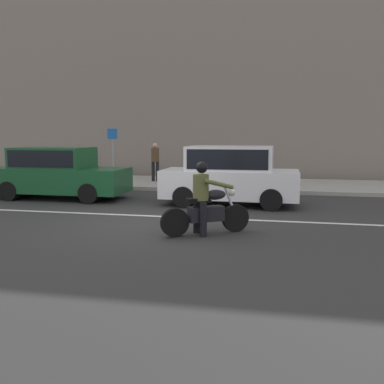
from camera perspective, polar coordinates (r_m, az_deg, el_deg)
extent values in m
plane|color=#2D2D2D|center=(10.48, -6.12, -4.17)|extent=(80.00, 80.00, 0.00)
cube|color=#99968E|center=(18.15, 1.68, 1.13)|extent=(40.00, 4.40, 0.14)
cube|color=slate|center=(21.60, 3.40, 15.70)|extent=(40.00, 1.40, 10.31)
cube|color=silver|center=(11.15, -1.50, -3.38)|extent=(18.00, 0.14, 0.01)
cylinder|color=black|center=(9.52, 5.83, -3.48)|extent=(0.59, 0.43, 0.62)
cylinder|color=black|center=(8.99, -2.32, -4.11)|extent=(0.59, 0.43, 0.62)
cylinder|color=silver|center=(9.41, 5.20, -1.38)|extent=(0.33, 0.24, 0.78)
cube|color=black|center=(9.21, 1.88, -2.94)|extent=(0.81, 0.65, 0.32)
ellipsoid|color=black|center=(9.23, 3.15, -0.37)|extent=(0.53, 0.46, 0.22)
cube|color=black|center=(9.09, 0.84, -1.12)|extent=(0.57, 0.48, 0.10)
cylinder|color=silver|center=(9.33, 4.89, 0.78)|extent=(0.41, 0.61, 0.04)
sphere|color=silver|center=(9.38, 5.33, -0.05)|extent=(0.17, 0.17, 0.17)
cylinder|color=silver|center=(9.27, -0.22, -3.62)|extent=(0.63, 0.43, 0.07)
cylinder|color=black|center=(8.99, 1.53, -3.73)|extent=(0.21, 0.21, 0.73)
cylinder|color=black|center=(9.35, 0.61, -3.28)|extent=(0.21, 0.21, 0.73)
cylinder|color=brown|center=(9.07, 1.19, 0.62)|extent=(0.47, 0.47, 0.55)
cylinder|color=brown|center=(8.99, 3.63, 1.07)|extent=(0.61, 0.44, 0.25)
cylinder|color=brown|center=(9.39, 2.54, 1.36)|extent=(0.61, 0.44, 0.25)
sphere|color=tan|center=(9.04, 1.32, 3.12)|extent=(0.20, 0.20, 0.20)
sphere|color=black|center=(9.04, 1.32, 3.31)|extent=(0.25, 0.25, 0.25)
cube|color=#164C28|center=(14.98, -17.24, 1.58)|extent=(4.51, 1.76, 0.80)
cube|color=#164C28|center=(15.03, -18.11, 4.40)|extent=(2.48, 1.62, 0.68)
cube|color=black|center=(15.03, -18.11, 4.40)|extent=(2.28, 1.65, 0.54)
cylinder|color=black|center=(14.39, -12.32, 0.23)|extent=(0.64, 1.82, 0.64)
cylinder|color=black|center=(15.74, -21.65, 0.49)|extent=(0.64, 1.82, 0.64)
cube|color=silver|center=(13.03, 5.07, 1.12)|extent=(4.10, 1.70, 0.84)
cube|color=silver|center=(12.96, 5.11, 4.54)|extent=(2.54, 1.56, 0.72)
cube|color=black|center=(12.96, 5.11, 4.54)|extent=(2.34, 1.59, 0.58)
cylinder|color=black|center=(12.98, 10.63, -0.52)|extent=(0.64, 1.76, 0.64)
cylinder|color=black|center=(13.28, -0.39, -0.21)|extent=(0.64, 1.76, 0.64)
cylinder|color=gray|center=(18.81, -10.53, 4.95)|extent=(0.08, 0.08, 2.29)
cube|color=#1959B2|center=(18.76, -10.63, 7.67)|extent=(0.44, 0.03, 0.44)
cylinder|color=black|center=(18.51, -5.23, 2.77)|extent=(0.14, 0.14, 0.85)
cylinder|color=black|center=(18.45, -4.63, 2.76)|extent=(0.14, 0.14, 0.85)
cylinder|color=#4C3823|center=(18.43, -4.95, 4.98)|extent=(0.34, 0.34, 0.58)
sphere|color=tan|center=(18.42, -4.97, 6.21)|extent=(0.21, 0.21, 0.21)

